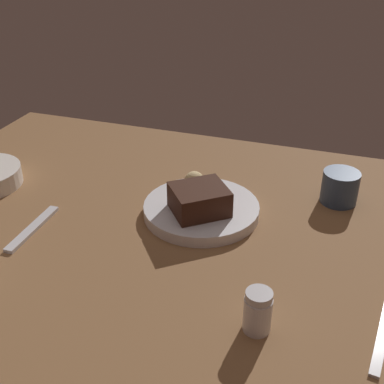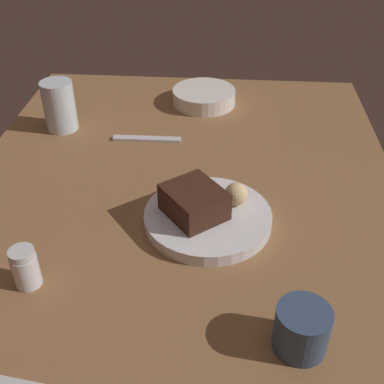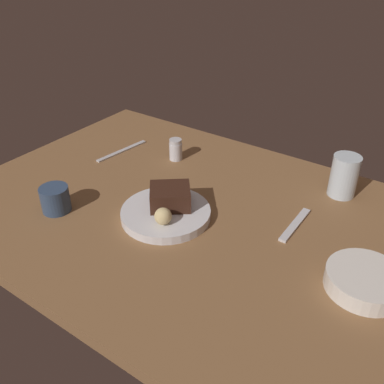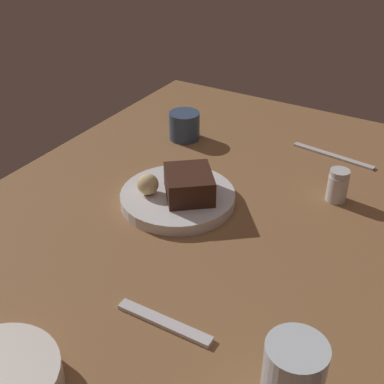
{
  "view_description": "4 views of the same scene",
  "coord_description": "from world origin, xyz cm",
  "px_view_note": "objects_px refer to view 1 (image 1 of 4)",
  "views": [
    {
      "loc": [
        -27.09,
        71.27,
        54.42
      ],
      "look_at": [
        -1.07,
        -5.98,
        7.47
      ],
      "focal_mm": 46.71,
      "sensor_mm": 36.0,
      "label": 1
    },
    {
      "loc": [
        -68.8,
        -8.25,
        57.14
      ],
      "look_at": [
        2.3,
        -2.66,
        5.58
      ],
      "focal_mm": 45.81,
      "sensor_mm": 36.0,
      "label": 2
    },
    {
      "loc": [
        51.8,
        -72.79,
        64.7
      ],
      "look_at": [
        -0.01,
        1.13,
        7.82
      ],
      "focal_mm": 40.24,
      "sensor_mm": 36.0,
      "label": 3
    },
    {
      "loc": [
        66.61,
        38.44,
        57.67
      ],
      "look_at": [
        -0.94,
        -1.4,
        7.91
      ],
      "focal_mm": 47.94,
      "sensor_mm": 36.0,
      "label": 4
    }
  ],
  "objects_px": {
    "bread_roll": "(196,182)",
    "dessert_spoon": "(33,228)",
    "chocolate_cake_slice": "(199,200)",
    "salt_shaker": "(258,311)",
    "coffee_cup": "(340,187)",
    "dessert_plate": "(201,209)",
    "butter_knife": "(384,327)"
  },
  "relations": [
    {
      "from": "chocolate_cake_slice",
      "to": "salt_shaker",
      "type": "distance_m",
      "value": 0.29
    },
    {
      "from": "butter_knife",
      "to": "coffee_cup",
      "type": "bearing_deg",
      "value": -157.67
    },
    {
      "from": "coffee_cup",
      "to": "butter_knife",
      "type": "distance_m",
      "value": 0.35
    },
    {
      "from": "dessert_plate",
      "to": "chocolate_cake_slice",
      "type": "relative_size",
      "value": 2.25
    },
    {
      "from": "salt_shaker",
      "to": "bread_roll",
      "type": "bearing_deg",
      "value": -58.36
    },
    {
      "from": "chocolate_cake_slice",
      "to": "salt_shaker",
      "type": "bearing_deg",
      "value": 124.18
    },
    {
      "from": "salt_shaker",
      "to": "chocolate_cake_slice",
      "type": "bearing_deg",
      "value": -55.82
    },
    {
      "from": "bread_roll",
      "to": "coffee_cup",
      "type": "distance_m",
      "value": 0.28
    },
    {
      "from": "salt_shaker",
      "to": "dessert_spoon",
      "type": "height_order",
      "value": "salt_shaker"
    },
    {
      "from": "dessert_plate",
      "to": "chocolate_cake_slice",
      "type": "bearing_deg",
      "value": 97.98
    },
    {
      "from": "chocolate_cake_slice",
      "to": "bread_roll",
      "type": "xyz_separation_m",
      "value": [
        0.03,
        -0.07,
        -0.0
      ]
    },
    {
      "from": "bread_roll",
      "to": "dessert_spoon",
      "type": "relative_size",
      "value": 0.27
    },
    {
      "from": "dessert_spoon",
      "to": "dessert_plate",
      "type": "bearing_deg",
      "value": -62.3
    },
    {
      "from": "chocolate_cake_slice",
      "to": "coffee_cup",
      "type": "height_order",
      "value": "chocolate_cake_slice"
    },
    {
      "from": "dessert_plate",
      "to": "dessert_spoon",
      "type": "height_order",
      "value": "dessert_plate"
    },
    {
      "from": "bread_roll",
      "to": "dessert_spoon",
      "type": "distance_m",
      "value": 0.32
    },
    {
      "from": "bread_roll",
      "to": "coffee_cup",
      "type": "xyz_separation_m",
      "value": [
        -0.27,
        -0.09,
        -0.01
      ]
    },
    {
      "from": "dessert_plate",
      "to": "salt_shaker",
      "type": "height_order",
      "value": "salt_shaker"
    },
    {
      "from": "salt_shaker",
      "to": "coffee_cup",
      "type": "distance_m",
      "value": 0.4
    },
    {
      "from": "dessert_plate",
      "to": "coffee_cup",
      "type": "bearing_deg",
      "value": -151.43
    },
    {
      "from": "coffee_cup",
      "to": "dessert_spoon",
      "type": "bearing_deg",
      "value": 28.47
    },
    {
      "from": "salt_shaker",
      "to": "dessert_spoon",
      "type": "xyz_separation_m",
      "value": [
        0.44,
        -0.11,
        -0.03
      ]
    },
    {
      "from": "dessert_spoon",
      "to": "butter_knife",
      "type": "xyz_separation_m",
      "value": [
        -0.61,
        0.05,
        -0.0
      ]
    },
    {
      "from": "dessert_spoon",
      "to": "bread_roll",
      "type": "bearing_deg",
      "value": -52.62
    },
    {
      "from": "coffee_cup",
      "to": "dessert_spoon",
      "type": "distance_m",
      "value": 0.59
    },
    {
      "from": "chocolate_cake_slice",
      "to": "bread_roll",
      "type": "height_order",
      "value": "chocolate_cake_slice"
    },
    {
      "from": "dessert_spoon",
      "to": "butter_knife",
      "type": "distance_m",
      "value": 0.61
    },
    {
      "from": "dessert_plate",
      "to": "chocolate_cake_slice",
      "type": "xyz_separation_m",
      "value": [
        -0.0,
        0.02,
        0.04
      ]
    },
    {
      "from": "dessert_plate",
      "to": "dessert_spoon",
      "type": "xyz_separation_m",
      "value": [
        0.28,
        0.15,
        -0.01
      ]
    },
    {
      "from": "chocolate_cake_slice",
      "to": "butter_knife",
      "type": "distance_m",
      "value": 0.38
    },
    {
      "from": "bread_roll",
      "to": "dessert_plate",
      "type": "bearing_deg",
      "value": 118.29
    },
    {
      "from": "dessert_plate",
      "to": "coffee_cup",
      "type": "height_order",
      "value": "coffee_cup"
    }
  ]
}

